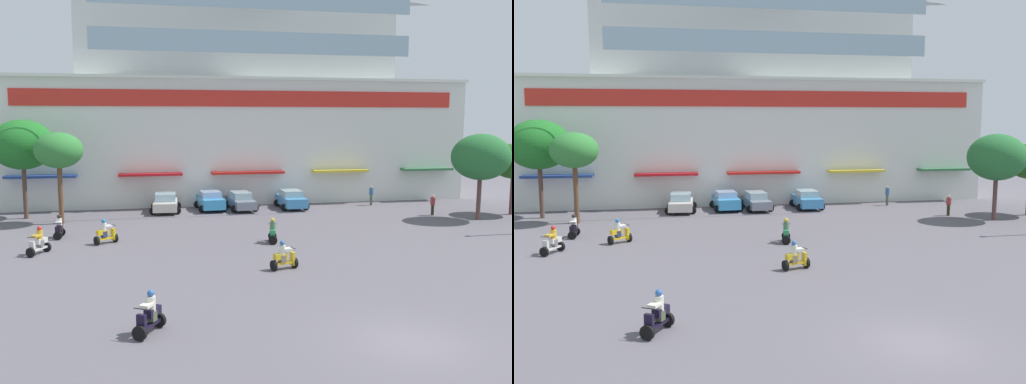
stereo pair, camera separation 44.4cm
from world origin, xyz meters
The scene contains 17 objects.
ground_plane centered at (0.00, 13.00, 0.00)m, with size 128.00×128.00×0.00m, color #5D5861.
colonial_building centered at (0.00, 36.02, 9.25)m, with size 40.43×16.50×20.90m.
plaza_tree_0 centered at (-14.25, 24.25, 5.11)m, with size 3.31×3.19×6.42m.
plaza_tree_1 centered at (15.40, 19.88, 4.58)m, with size 4.19×4.00×6.27m.
plaza_tree_2 centered at (-17.12, 26.90, 5.45)m, with size 4.55×4.46×7.29m.
parked_car_0 centered at (-6.88, 27.81, 0.75)m, with size 2.60×4.27×1.49m.
parked_car_1 centered at (-3.29, 28.11, 0.78)m, with size 2.52×4.10×1.54m.
parked_car_2 centered at (-0.86, 27.76, 0.74)m, with size 2.42×4.59×1.46m.
parked_car_3 centered at (3.33, 27.57, 0.77)m, with size 2.37×4.04×1.52m.
scooter_rider_1 centered at (-1.06, 15.46, 0.62)m, with size 0.79×1.46×1.51m.
scooter_rider_2 centered at (-10.80, 17.09, 0.63)m, with size 1.42×1.18×1.49m.
scooter_rider_3 centered at (-13.70, 19.28, 0.60)m, with size 0.57×1.35×1.46m.
scooter_rider_5 centered at (-8.39, 2.53, 0.63)m, with size 1.18×1.50×1.52m.
scooter_rider_6 centered at (-1.88, 9.56, 0.60)m, with size 1.43×0.89×1.45m.
scooter_rider_7 centered at (-14.18, 15.13, 0.64)m, with size 1.15×1.56×1.54m.
pedestrian_0 centered at (10.49, 27.89, 0.96)m, with size 0.48×0.48×1.69m.
pedestrian_1 centered at (13.11, 22.28, 0.90)m, with size 0.41×0.41×1.59m.
Camera 2 is at (-7.99, -16.06, 7.28)m, focal length 38.80 mm.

